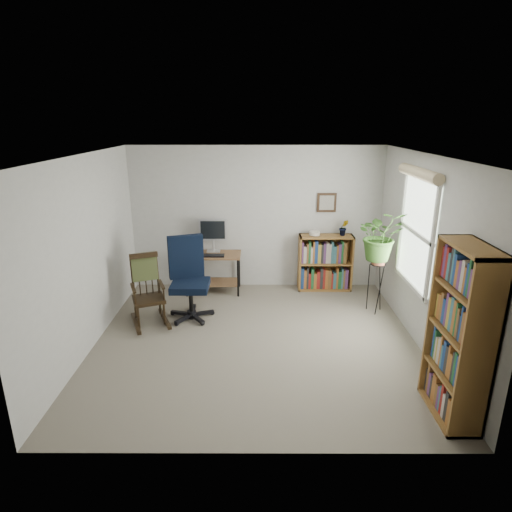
{
  "coord_description": "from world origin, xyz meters",
  "views": [
    {
      "loc": [
        0.02,
        -5.04,
        2.81
      ],
      "look_at": [
        0.0,
        0.4,
        1.05
      ],
      "focal_mm": 30.0,
      "sensor_mm": 36.0,
      "label": 1
    }
  ],
  "objects_px": {
    "desk": "(213,273)",
    "office_chair": "(190,279)",
    "rocking_chair": "(148,290)",
    "low_bookshelf": "(325,263)",
    "tall_bookshelf": "(460,334)"
  },
  "relations": [
    {
      "from": "desk",
      "to": "office_chair",
      "type": "bearing_deg",
      "value": -102.67
    },
    {
      "from": "rocking_chair",
      "to": "low_bookshelf",
      "type": "xyz_separation_m",
      "value": [
        2.69,
        1.32,
        -0.04
      ]
    },
    {
      "from": "desk",
      "to": "rocking_chair",
      "type": "bearing_deg",
      "value": -123.65
    },
    {
      "from": "desk",
      "to": "office_chair",
      "type": "xyz_separation_m",
      "value": [
        -0.23,
        -1.02,
        0.28
      ]
    },
    {
      "from": "desk",
      "to": "tall_bookshelf",
      "type": "distance_m",
      "value": 4.14
    },
    {
      "from": "tall_bookshelf",
      "to": "low_bookshelf",
      "type": "bearing_deg",
      "value": 102.96
    },
    {
      "from": "desk",
      "to": "tall_bookshelf",
      "type": "bearing_deg",
      "value": -49.98
    },
    {
      "from": "desk",
      "to": "office_chair",
      "type": "distance_m",
      "value": 1.08
    },
    {
      "from": "desk",
      "to": "rocking_chair",
      "type": "height_order",
      "value": "rocking_chair"
    },
    {
      "from": "desk",
      "to": "rocking_chair",
      "type": "relative_size",
      "value": 0.9
    },
    {
      "from": "rocking_chair",
      "to": "low_bookshelf",
      "type": "bearing_deg",
      "value": 4.31
    },
    {
      "from": "desk",
      "to": "low_bookshelf",
      "type": "distance_m",
      "value": 1.9
    },
    {
      "from": "rocking_chair",
      "to": "low_bookshelf",
      "type": "height_order",
      "value": "rocking_chair"
    },
    {
      "from": "desk",
      "to": "low_bookshelf",
      "type": "relative_size",
      "value": 0.97
    },
    {
      "from": "office_chair",
      "to": "tall_bookshelf",
      "type": "distance_m",
      "value": 3.58
    }
  ]
}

